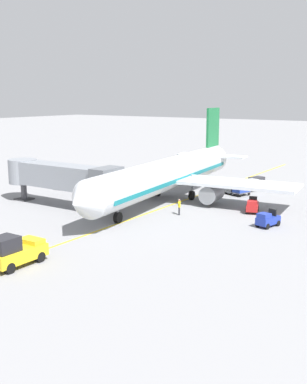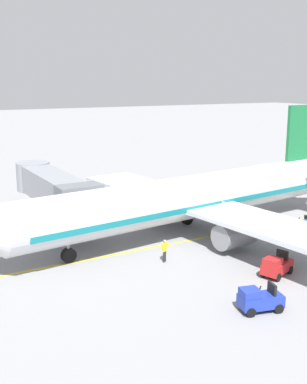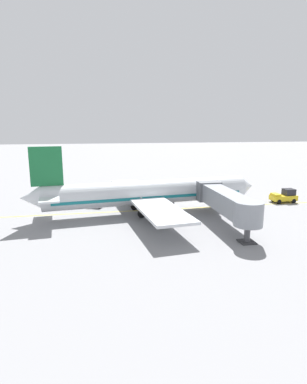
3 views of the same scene
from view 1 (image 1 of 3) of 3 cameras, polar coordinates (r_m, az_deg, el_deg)
name	(u,v)px [view 1 (image 1 of 3)]	position (r m, az deg, el deg)	size (l,w,h in m)	color
ground_plane	(170,205)	(54.04, 2.00, -1.62)	(400.00, 400.00, 0.00)	gray
gate_lead_in_line	(170,205)	(54.04, 2.00, -1.61)	(0.24, 80.00, 0.01)	gold
parked_airliner	(168,174)	(55.89, 1.81, 2.15)	(30.40, 37.34, 10.63)	silver
jet_bridge	(60,176)	(53.98, -11.21, 1.90)	(15.62, 3.50, 4.98)	gray
pushback_tractor	(14,251)	(36.23, -16.45, -6.89)	(2.25, 4.42, 2.40)	gold
baggage_tug_lead	(252,206)	(51.61, 11.86, -1.67)	(1.96, 2.75, 1.62)	#B21E1E
baggage_tug_trailing	(234,188)	(61.14, 9.64, 0.44)	(2.00, 2.76, 1.62)	slate
baggage_tug_spare	(268,220)	(46.33, 13.60, -3.25)	(1.80, 2.72, 1.62)	#1E339E
baggage_cart_front	(241,188)	(60.11, 10.57, 0.45)	(1.86, 2.98, 1.58)	#4C4C51
baggage_cart_second_in_train	(250,184)	(63.02, 11.60, 0.92)	(1.86, 2.98, 1.58)	#4C4C51
baggage_cart_third_in_train	(257,182)	(65.17, 12.33, 1.23)	(1.86, 2.98, 1.58)	#4C4C51
ground_crew_wing_walker	(179,206)	(49.53, 3.13, -1.71)	(0.49, 0.64, 1.69)	#232328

